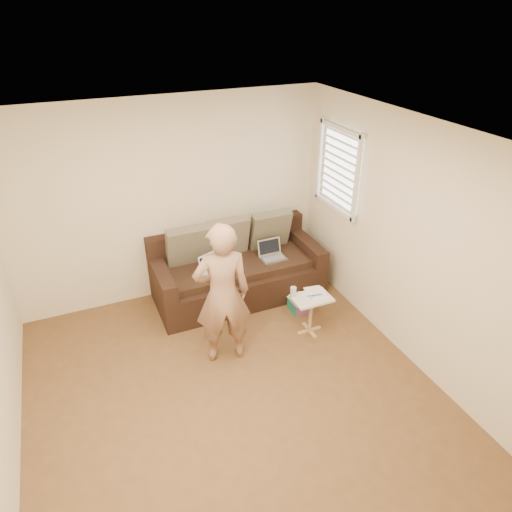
{
  "coord_description": "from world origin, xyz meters",
  "views": [
    {
      "loc": [
        -1.14,
        -3.07,
        3.54
      ],
      "look_at": [
        0.8,
        1.4,
        0.78
      ],
      "focal_mm": 32.11,
      "sensor_mm": 36.0,
      "label": 1
    }
  ],
  "objects_px": {
    "laptop_white": "(216,273)",
    "drinking_glass": "(293,292)",
    "person": "(222,295)",
    "side_table": "(311,314)",
    "laptop_silver": "(273,259)",
    "sofa": "(238,268)",
    "striped_box": "(301,305)"
  },
  "relations": [
    {
      "from": "laptop_white",
      "to": "drinking_glass",
      "type": "xyz_separation_m",
      "value": [
        0.67,
        -0.8,
        0.03
      ]
    },
    {
      "from": "sofa",
      "to": "striped_box",
      "type": "distance_m",
      "value": 0.95
    },
    {
      "from": "drinking_glass",
      "to": "person",
      "type": "bearing_deg",
      "value": -173.15
    },
    {
      "from": "sofa",
      "to": "drinking_glass",
      "type": "bearing_deg",
      "value": -71.89
    },
    {
      "from": "laptop_white",
      "to": "person",
      "type": "xyz_separation_m",
      "value": [
        -0.23,
        -0.91,
        0.31
      ]
    },
    {
      "from": "laptop_white",
      "to": "striped_box",
      "type": "distance_m",
      "value": 1.16
    },
    {
      "from": "sofa",
      "to": "laptop_silver",
      "type": "height_order",
      "value": "sofa"
    },
    {
      "from": "sofa",
      "to": "laptop_silver",
      "type": "bearing_deg",
      "value": -14.86
    },
    {
      "from": "side_table",
      "to": "laptop_silver",
      "type": "bearing_deg",
      "value": 92.81
    },
    {
      "from": "person",
      "to": "side_table",
      "type": "xyz_separation_m",
      "value": [
        1.09,
        0.0,
        -0.58
      ]
    },
    {
      "from": "side_table",
      "to": "striped_box",
      "type": "distance_m",
      "value": 0.46
    },
    {
      "from": "laptop_white",
      "to": "side_table",
      "type": "height_order",
      "value": "laptop_white"
    },
    {
      "from": "laptop_silver",
      "to": "person",
      "type": "height_order",
      "value": "person"
    },
    {
      "from": "sofa",
      "to": "laptop_white",
      "type": "xyz_separation_m",
      "value": [
        -0.36,
        -0.16,
        0.1
      ]
    },
    {
      "from": "person",
      "to": "drinking_glass",
      "type": "bearing_deg",
      "value": -164.25
    },
    {
      "from": "laptop_silver",
      "to": "side_table",
      "type": "bearing_deg",
      "value": -87.75
    },
    {
      "from": "laptop_white",
      "to": "person",
      "type": "height_order",
      "value": "person"
    },
    {
      "from": "side_table",
      "to": "striped_box",
      "type": "bearing_deg",
      "value": 76.64
    },
    {
      "from": "sofa",
      "to": "striped_box",
      "type": "bearing_deg",
      "value": -47.3
    },
    {
      "from": "person",
      "to": "drinking_glass",
      "type": "distance_m",
      "value": 0.95
    },
    {
      "from": "drinking_glass",
      "to": "striped_box",
      "type": "distance_m",
      "value": 0.63
    },
    {
      "from": "sofa",
      "to": "laptop_silver",
      "type": "relative_size",
      "value": 6.72
    },
    {
      "from": "striped_box",
      "to": "laptop_white",
      "type": "bearing_deg",
      "value": 152.78
    },
    {
      "from": "sofa",
      "to": "person",
      "type": "bearing_deg",
      "value": -118.87
    },
    {
      "from": "sofa",
      "to": "person",
      "type": "distance_m",
      "value": 1.29
    },
    {
      "from": "laptop_silver",
      "to": "laptop_white",
      "type": "xyz_separation_m",
      "value": [
        -0.81,
        -0.04,
        0.0
      ]
    },
    {
      "from": "laptop_white",
      "to": "drinking_glass",
      "type": "relative_size",
      "value": 2.72
    },
    {
      "from": "sofa",
      "to": "side_table",
      "type": "relative_size",
      "value": 4.45
    },
    {
      "from": "sofa",
      "to": "drinking_glass",
      "type": "height_order",
      "value": "sofa"
    },
    {
      "from": "side_table",
      "to": "laptop_white",
      "type": "bearing_deg",
      "value": 133.43
    },
    {
      "from": "laptop_white",
      "to": "drinking_glass",
      "type": "bearing_deg",
      "value": -72.23
    },
    {
      "from": "laptop_white",
      "to": "side_table",
      "type": "bearing_deg",
      "value": -68.76
    }
  ]
}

